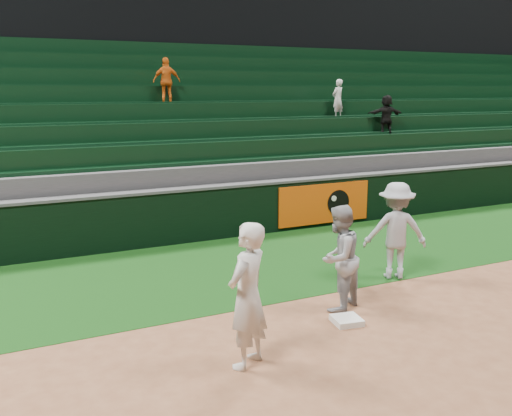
{
  "coord_description": "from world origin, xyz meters",
  "views": [
    {
      "loc": [
        -4.72,
        -6.81,
        3.44
      ],
      "look_at": [
        -0.25,
        2.3,
        1.3
      ],
      "focal_mm": 40.0,
      "sensor_mm": 36.0,
      "label": 1
    }
  ],
  "objects_px": {
    "base_coach": "(396,231)",
    "baserunner": "(339,258)",
    "first_baseman": "(247,295)",
    "first_base": "(347,320)"
  },
  "relations": [
    {
      "from": "first_baseman",
      "to": "base_coach",
      "type": "distance_m",
      "value": 4.31
    },
    {
      "from": "first_baseman",
      "to": "baserunner",
      "type": "xyz_separation_m",
      "value": [
        2.09,
        1.08,
        -0.09
      ]
    },
    {
      "from": "first_base",
      "to": "first_baseman",
      "type": "relative_size",
      "value": 0.22
    },
    {
      "from": "base_coach",
      "to": "baserunner",
      "type": "bearing_deg",
      "value": 51.0
    },
    {
      "from": "baserunner",
      "to": "first_baseman",
      "type": "bearing_deg",
      "value": 0.61
    },
    {
      "from": "first_baseman",
      "to": "base_coach",
      "type": "height_order",
      "value": "first_baseman"
    },
    {
      "from": "first_base",
      "to": "first_baseman",
      "type": "xyz_separation_m",
      "value": [
        -1.89,
        -0.53,
        0.88
      ]
    },
    {
      "from": "first_base",
      "to": "baserunner",
      "type": "distance_m",
      "value": 0.99
    },
    {
      "from": "first_baseman",
      "to": "first_base",
      "type": "bearing_deg",
      "value": 161.76
    },
    {
      "from": "base_coach",
      "to": "first_base",
      "type": "bearing_deg",
      "value": 60.97
    }
  ]
}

